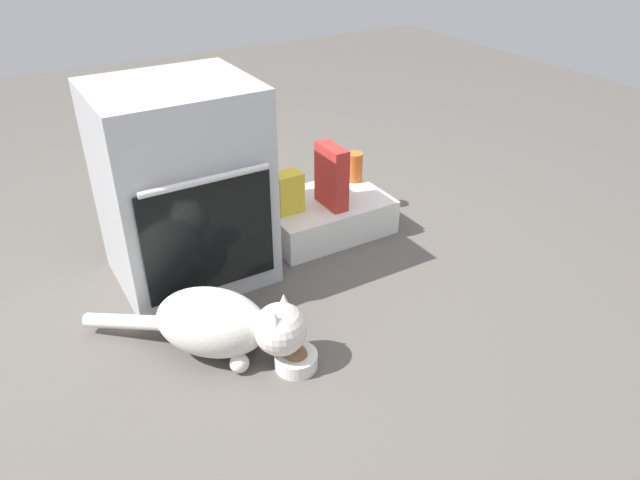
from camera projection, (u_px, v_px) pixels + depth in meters
The scene contains 8 objects.
ground at pixel (226, 327), 2.17m from camera, with size 8.00×8.00×0.00m, color #56514C.
oven at pixel (182, 186), 2.28m from camera, with size 0.58×0.55×0.79m.
pantry_cabinet at pixel (324, 215), 2.74m from camera, with size 0.57×0.39×0.16m, color white.
food_bowl at pixel (296, 359), 1.98m from camera, with size 0.15×0.15×0.08m.
cat at pixel (224, 324), 1.98m from camera, with size 0.63×0.62×0.26m.
sauce_jar at pixel (354, 167), 2.84m from camera, with size 0.08×0.08×0.14m, color #D16023.
cereal_box at pixel (332, 176), 2.58m from camera, with size 0.07×0.18×0.28m, color #B72D28.
snack_bag at pixel (288, 192), 2.56m from camera, with size 0.12×0.09×0.18m, color yellow.
Camera 1 is at (-0.58, -1.63, 1.39)m, focal length 33.31 mm.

